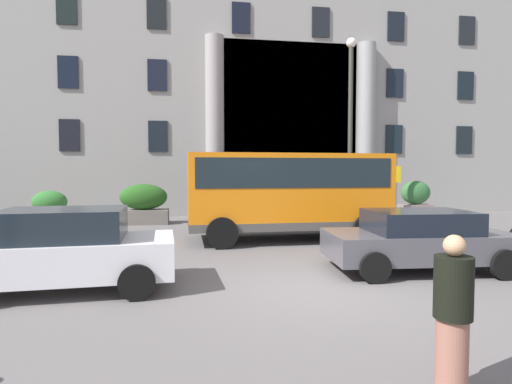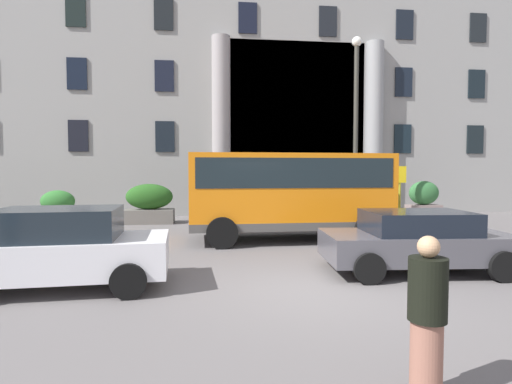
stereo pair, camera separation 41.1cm
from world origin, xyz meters
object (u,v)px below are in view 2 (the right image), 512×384
Objects in this scene: hedge_planter_entrance_left at (424,201)px; parked_sedan_second at (59,248)px; lamppost_plaza_centre at (356,116)px; orange_minibus at (288,189)px; hedge_planter_entrance_right at (149,204)px; parked_coupe_end at (417,240)px; pedestrian_woman_dark_dress at (427,319)px; hedge_planter_west at (58,208)px; hedge_planter_far_west at (238,204)px; bus_stop_sign at (400,191)px.

hedge_planter_entrance_left reaches higher than parked_sedan_second.
lamppost_plaza_centre is at bearing 39.79° from parked_sedan_second.
orange_minibus is 3.10× the size of hedge_planter_entrance_right.
parked_sedan_second is (-7.23, -0.45, 0.07)m from parked_coupe_end.
parked_sedan_second is 2.55× the size of pedestrian_woman_dark_dress.
hedge_planter_west is at bearing -64.23° from pedestrian_woman_dark_dress.
parked_sedan_second is at bearing -172.99° from parked_coupe_end.
hedge_planter_west is at bearing 174.33° from hedge_planter_entrance_right.
hedge_planter_entrance_left is (16.03, -0.08, 0.17)m from hedge_planter_west.
hedge_planter_far_west is (-1.20, 5.29, -0.89)m from orange_minibus.
hedge_planter_entrance_right is 9.23m from lamppost_plaza_centre.
pedestrian_woman_dark_dress is at bearing -114.57° from bus_stop_sign.
hedge_planter_entrance_left reaches higher than pedestrian_woman_dark_dress.
hedge_planter_west is at bearing 179.71° from hedge_planter_entrance_left.
hedge_planter_west is 0.91× the size of pedestrian_woman_dark_dress.
hedge_planter_far_west is (-8.49, 0.29, -0.10)m from hedge_planter_entrance_left.
orange_minibus is 5.57m from lamppost_plaza_centre.
orange_minibus reaches higher than hedge_planter_entrance_left.
bus_stop_sign is 3.65m from lamppost_plaza_centre.
hedge_planter_entrance_left reaches higher than hedge_planter_west.
lamppost_plaza_centre reaches higher than hedge_planter_far_west.
orange_minibus is 6.89m from hedge_planter_entrance_right.
parked_coupe_end is 7.25m from parked_sedan_second.
parked_sedan_second is at bearing -136.44° from lamppost_plaza_centre.
bus_stop_sign is 1.36× the size of hedge_planter_entrance_left.
lamppost_plaza_centre is (3.43, 3.39, 2.78)m from orange_minibus.
bus_stop_sign is at bearing -62.96° from lamppost_plaza_centre.
lamppost_plaza_centre is (12.17, -1.69, 3.74)m from hedge_planter_west.
hedge_planter_entrance_right is at bearing 171.08° from lamppost_plaza_centre.
hedge_planter_entrance_left reaches higher than hedge_planter_far_west.
hedge_planter_far_west is 1.19× the size of pedestrian_woman_dark_dress.
hedge_planter_far_west is 10.22m from parked_coupe_end.
hedge_planter_entrance_right is at bearing -178.63° from hedge_planter_entrance_left.
hedge_planter_far_west is 14.52m from pedestrian_woman_dark_dress.
hedge_planter_west is (-8.75, 5.08, -0.95)m from orange_minibus.
hedge_planter_far_west reaches higher than hedge_planter_west.
hedge_planter_entrance_left is 10.83m from parked_coupe_end.
parked_sedan_second is at bearing -146.78° from bus_stop_sign.
hedge_planter_far_west is at bearing 101.62° from orange_minibus.
hedge_planter_entrance_right reaches higher than hedge_planter_west.
hedge_planter_entrance_left is 1.10× the size of pedestrian_woman_dark_dress.
hedge_planter_entrance_left is 8.50m from hedge_planter_far_west.
hedge_planter_far_west is 6.21m from lamppost_plaza_centre.
bus_stop_sign reaches higher than hedge_planter_west.
hedge_planter_entrance_left is 0.43× the size of parked_coupe_end.
hedge_planter_far_west is at bearing 64.43° from parked_sedan_second.
pedestrian_woman_dark_dress reaches higher than parked_coupe_end.
hedge_planter_entrance_right is at bearing 135.36° from orange_minibus.
parked_sedan_second reaches higher than parked_coupe_end.
orange_minibus is 3.31× the size of hedge_planter_far_west.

